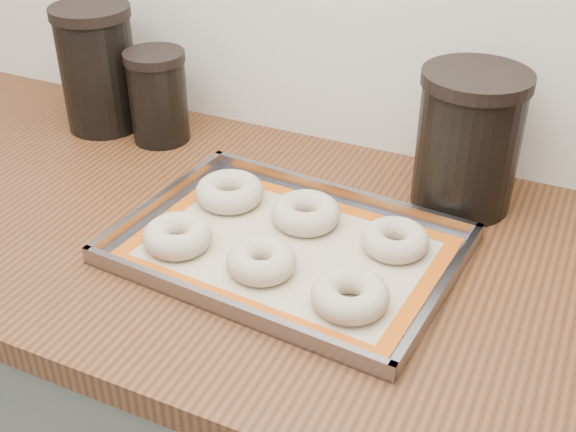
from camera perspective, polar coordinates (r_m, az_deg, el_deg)
The scene contains 13 objects.
cabinet at distance 1.42m, azimuth -5.88°, elevation -16.18°, with size 3.00×0.65×0.86m, color slate.
countertop at distance 1.12m, azimuth -7.15°, elevation -0.83°, with size 3.06×0.68×0.04m, color brown.
baking_tray at distance 1.02m, azimuth 0.00°, elevation -2.51°, with size 0.49×0.37×0.03m.
baking_mat at distance 1.02m, azimuth 0.00°, elevation -2.61°, with size 0.44×0.32×0.00m.
bagel_front_left at distance 1.03m, azimuth -8.71°, elevation -1.56°, with size 0.10×0.10×0.04m, color #C3B297.
bagel_front_mid at distance 0.97m, azimuth -2.11°, elevation -3.55°, with size 0.09×0.09×0.04m, color #C3B297.
bagel_front_right at distance 0.91m, azimuth 4.91°, elevation -6.25°, with size 0.10×0.10×0.04m, color #C3B297.
bagel_back_left at distance 1.12m, azimuth -4.64°, elevation 1.93°, with size 0.11×0.11×0.04m, color #C3B297.
bagel_back_mid at distance 1.06m, azimuth 1.41°, elevation 0.25°, with size 0.10×0.10×0.04m, color #C3B297.
bagel_back_right at distance 1.02m, azimuth 8.45°, elevation -1.87°, with size 0.10×0.10×0.03m, color #C3B297.
canister_left at distance 1.38m, azimuth -14.78°, elevation 11.24°, with size 0.14×0.14×0.23m.
canister_mid at distance 1.31m, azimuth -10.23°, elevation 9.28°, with size 0.11×0.11×0.16m.
canister_right at distance 1.11m, azimuth 14.06°, elevation 5.84°, with size 0.16×0.16×0.22m.
Camera 1 is at (0.52, 0.89, 1.49)m, focal length 45.00 mm.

